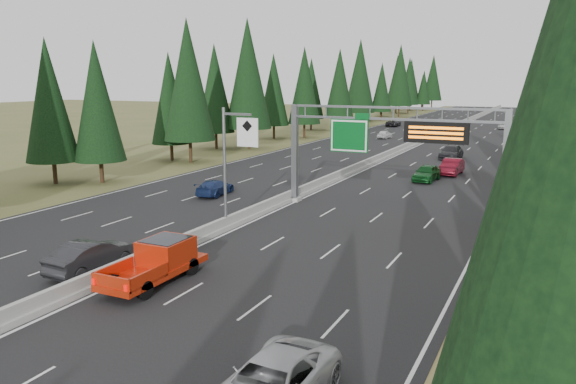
{
  "coord_description": "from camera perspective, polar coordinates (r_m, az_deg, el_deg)",
  "views": [
    {
      "loc": [
        19.23,
        -5.56,
        9.83
      ],
      "look_at": [
        6.95,
        20.0,
        4.12
      ],
      "focal_mm": 35.0,
      "sensor_mm": 36.0,
      "label": 1
    }
  ],
  "objects": [
    {
      "name": "shoulder_right",
      "position": [
        86.13,
        24.6,
        3.82
      ],
      "size": [
        3.6,
        260.0,
        0.06
      ],
      "primitive_type": "cube",
      "color": "olive",
      "rests_on": "ground"
    },
    {
      "name": "car_ahead_dkgrey",
      "position": [
        73.13,
        16.26,
        3.91
      ],
      "size": [
        2.45,
        5.67,
        1.63
      ],
      "primitive_type": "imported",
      "rotation": [
        0.0,
        0.0,
        -0.03
      ],
      "color": "black",
      "rests_on": "road"
    },
    {
      "name": "red_pickup",
      "position": [
        28.48,
        -12.84,
        -6.59
      ],
      "size": [
        2.17,
        6.09,
        1.98
      ],
      "color": "black",
      "rests_on": "road"
    },
    {
      "name": "car_onc_white",
      "position": [
        95.99,
        9.8,
        5.8
      ],
      "size": [
        1.81,
        4.12,
        1.38
      ],
      "primitive_type": "imported",
      "rotation": [
        0.0,
        0.0,
        3.1
      ],
      "color": "silver",
      "rests_on": "road"
    },
    {
      "name": "car_ahead_green",
      "position": [
        56.35,
        13.9,
        1.91
      ],
      "size": [
        2.22,
        4.83,
        1.6
      ],
      "primitive_type": "imported",
      "rotation": [
        0.0,
        0.0,
        -0.07
      ],
      "color": "#13541F",
      "rests_on": "road"
    },
    {
      "name": "median_barrier",
      "position": [
        88.19,
        12.97,
        4.96
      ],
      "size": [
        0.7,
        260.0,
        0.85
      ],
      "color": "gray",
      "rests_on": "road"
    },
    {
      "name": "sign_gantry",
      "position": [
        41.98,
        11.33,
        4.92
      ],
      "size": [
        16.75,
        0.98,
        7.8
      ],
      "color": "slate",
      "rests_on": "road"
    },
    {
      "name": "tree_row_left",
      "position": [
        84.69,
        -3.32,
        11.08
      ],
      "size": [
        12.21,
        238.78,
        18.96
      ],
      "color": "black",
      "rests_on": "ground"
    },
    {
      "name": "shoulder_left",
      "position": [
        93.74,
        2.26,
        5.37
      ],
      "size": [
        3.6,
        260.0,
        0.06
      ],
      "primitive_type": "cube",
      "color": "#4B5226",
      "rests_on": "ground"
    },
    {
      "name": "car_ahead_far",
      "position": [
        121.17,
        17.3,
        6.62
      ],
      "size": [
        2.18,
        4.64,
        1.54
      ],
      "primitive_type": "imported",
      "rotation": [
        0.0,
        0.0,
        0.08
      ],
      "color": "black",
      "rests_on": "road"
    },
    {
      "name": "hov_sign_pole",
      "position": [
        36.13,
        -5.71,
        3.2
      ],
      "size": [
        2.8,
        0.5,
        8.0
      ],
      "color": "slate",
      "rests_on": "road"
    },
    {
      "name": "car_ahead_dkred",
      "position": [
        60.79,
        16.29,
        2.48
      ],
      "size": [
        1.95,
        5.07,
        1.65
      ],
      "primitive_type": "imported",
      "rotation": [
        0.0,
        0.0,
        -0.04
      ],
      "color": "maroon",
      "rests_on": "road"
    },
    {
      "name": "car_onc_blue",
      "position": [
        48.43,
        -7.43,
        0.47
      ],
      "size": [
        2.32,
        4.74,
        1.33
      ],
      "primitive_type": "imported",
      "rotation": [
        0.0,
        0.0,
        3.25
      ],
      "color": "navy",
      "rests_on": "road"
    },
    {
      "name": "car_ahead_white",
      "position": [
        120.57,
        21.21,
        6.29
      ],
      "size": [
        2.64,
        4.97,
        1.33
      ],
      "primitive_type": "imported",
      "rotation": [
        0.0,
        0.0,
        -0.09
      ],
      "color": "silver",
      "rests_on": "road"
    },
    {
      "name": "car_onc_far",
      "position": [
        121.12,
        10.66,
        6.91
      ],
      "size": [
        2.61,
        5.28,
        1.44
      ],
      "primitive_type": "imported",
      "rotation": [
        0.0,
        0.0,
        3.18
      ],
      "color": "black",
      "rests_on": "road"
    },
    {
      "name": "road",
      "position": [
        88.24,
        12.96,
        4.72
      ],
      "size": [
        32.0,
        260.0,
        0.08
      ],
      "primitive_type": "cube",
      "color": "black",
      "rests_on": "ground"
    },
    {
      "name": "car_onc_near",
      "position": [
        30.76,
        -19.27,
        -6.14
      ],
      "size": [
        1.94,
        5.08,
        1.65
      ],
      "primitive_type": "imported",
      "rotation": [
        0.0,
        0.0,
        3.1
      ],
      "color": "black",
      "rests_on": "road"
    }
  ]
}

